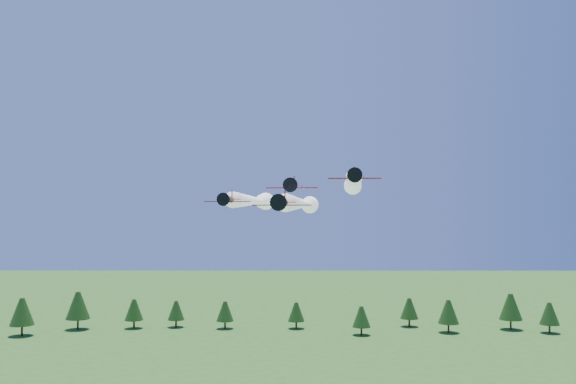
{
  "coord_description": "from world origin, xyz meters",
  "views": [
    {
      "loc": [
        0.61,
        -93.92,
        39.59
      ],
      "look_at": [
        0.19,
        0.0,
        41.65
      ],
      "focal_mm": 40.0,
      "sensor_mm": 36.0,
      "label": 1
    }
  ],
  "objects_px": {
    "plane_lead": "(303,204)",
    "plane_left": "(255,201)",
    "plane_slot": "(292,186)",
    "plane_right": "(353,183)"
  },
  "relations": [
    {
      "from": "plane_right",
      "to": "plane_slot",
      "type": "distance_m",
      "value": 21.56
    },
    {
      "from": "plane_left",
      "to": "plane_slot",
      "type": "relative_size",
      "value": 5.54
    },
    {
      "from": "plane_left",
      "to": "plane_slot",
      "type": "height_order",
      "value": "plane_slot"
    },
    {
      "from": "plane_left",
      "to": "plane_right",
      "type": "distance_m",
      "value": 18.88
    },
    {
      "from": "plane_lead",
      "to": "plane_left",
      "type": "bearing_deg",
      "value": 157.36
    },
    {
      "from": "plane_left",
      "to": "plane_slot",
      "type": "bearing_deg",
      "value": -66.69
    },
    {
      "from": "plane_lead",
      "to": "plane_slot",
      "type": "distance_m",
      "value": 17.2
    },
    {
      "from": "plane_lead",
      "to": "plane_right",
      "type": "bearing_deg",
      "value": 14.71
    },
    {
      "from": "plane_left",
      "to": "plane_right",
      "type": "xyz_separation_m",
      "value": [
        18.28,
        -3.34,
        3.38
      ]
    },
    {
      "from": "plane_lead",
      "to": "plane_slot",
      "type": "bearing_deg",
      "value": -90.91
    }
  ]
}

